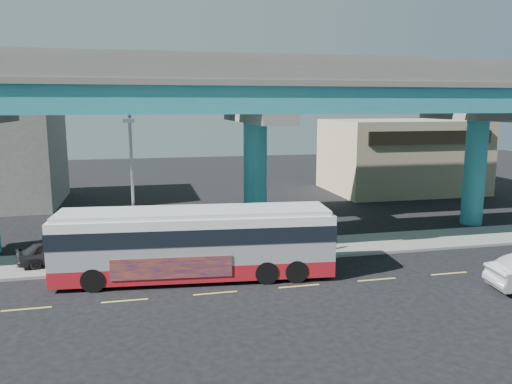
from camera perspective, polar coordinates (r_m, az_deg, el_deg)
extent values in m
plane|color=black|center=(24.37, 4.72, -10.44)|extent=(120.00, 120.00, 0.00)
cube|color=gray|center=(29.36, 1.45, -6.68)|extent=(70.00, 4.00, 0.15)
cube|color=#D8C64C|center=(23.58, -24.75, -12.05)|extent=(2.00, 0.12, 0.01)
cube|color=#D8C64C|center=(23.07, -14.78, -11.93)|extent=(2.00, 0.12, 0.01)
cube|color=#D8C64C|center=(23.25, -4.68, -11.44)|extent=(2.00, 0.12, 0.01)
cube|color=#D8C64C|center=(24.10, 4.94, -10.66)|extent=(2.00, 0.12, 0.01)
cube|color=#D8C64C|center=(25.55, 13.64, -9.70)|extent=(2.00, 0.12, 0.01)
cube|color=#D8C64C|center=(27.51, 21.20, -8.67)|extent=(2.00, 0.12, 0.01)
cylinder|color=teal|center=(31.89, -0.08, 1.34)|extent=(1.50, 1.50, 7.40)
cube|color=gray|center=(31.54, -0.08, 8.54)|extent=(2.00, 12.00, 0.60)
cube|color=gray|center=(34.95, -1.38, 10.15)|extent=(1.80, 5.00, 1.20)
cylinder|color=teal|center=(38.70, 23.71, 2.02)|extent=(1.50, 1.50, 7.40)
cube|color=gray|center=(38.41, 24.13, 7.94)|extent=(2.00, 12.00, 0.60)
cube|color=gray|center=(41.26, 21.27, 9.46)|extent=(1.80, 5.00, 1.20)
cube|color=teal|center=(28.13, 1.53, 10.41)|extent=(52.00, 5.00, 1.40)
cube|color=gray|center=(28.15, 1.54, 12.14)|extent=(52.00, 5.40, 0.30)
cube|color=gray|center=(25.77, 2.97, 13.56)|extent=(52.00, 0.25, 0.80)
cube|color=gray|center=(30.60, 0.35, 13.00)|extent=(52.00, 0.25, 0.80)
cube|color=teal|center=(34.98, -1.39, 12.28)|extent=(52.00, 5.00, 1.40)
cube|color=gray|center=(35.03, -1.39, 13.67)|extent=(52.00, 5.40, 0.30)
cube|color=gray|center=(32.63, -0.49, 14.92)|extent=(52.00, 0.25, 0.80)
cube|color=gray|center=(37.51, -2.19, 14.26)|extent=(52.00, 0.25, 0.80)
cube|color=tan|center=(51.50, 16.24, 4.01)|extent=(14.00, 10.00, 7.00)
cube|color=black|center=(46.96, 19.39, 5.88)|extent=(12.00, 0.25, 1.20)
cube|color=#A3131D|center=(25.10, -6.89, -8.37)|extent=(13.61, 4.12, 0.78)
cube|color=#A6A5AA|center=(24.74, -6.95, -5.67)|extent=(13.61, 4.12, 1.67)
cube|color=black|center=(24.60, -6.98, -4.42)|extent=(13.67, 4.18, 0.78)
cube|color=silver|center=(24.45, -7.01, -3.03)|extent=(13.61, 4.12, 0.45)
cube|color=silver|center=(24.38, -7.03, -2.26)|extent=(13.18, 3.83, 0.22)
cube|color=black|center=(25.57, 8.30, -4.29)|extent=(0.31, 2.59, 1.34)
cube|color=black|center=(25.51, -22.29, -4.97)|extent=(0.31, 2.59, 1.34)
cube|color=#1B114D|center=(23.62, -9.61, -8.58)|extent=(5.56, 0.59, 1.00)
cylinder|color=black|center=(24.34, -18.12, -9.54)|extent=(1.14, 0.44, 1.12)
cylinder|color=black|center=(26.73, -17.11, -7.73)|extent=(1.14, 0.44, 1.12)
cylinder|color=black|center=(24.15, 1.21, -9.19)|extent=(1.14, 0.44, 1.12)
cylinder|color=black|center=(26.56, 0.38, -7.39)|extent=(1.14, 0.44, 1.12)
cylinder|color=black|center=(24.40, 4.63, -9.01)|extent=(1.14, 0.44, 1.12)
cylinder|color=black|center=(26.79, 3.48, -7.25)|extent=(1.14, 0.44, 1.12)
imported|color=#2A2B2F|center=(28.71, -21.96, -6.28)|extent=(3.63, 4.70, 1.32)
cylinder|color=gray|center=(26.12, -13.90, -0.01)|extent=(0.16, 0.16, 7.87)
cylinder|color=gray|center=(24.69, -14.30, 8.11)|extent=(0.12, 2.13, 0.12)
cube|color=gray|center=(23.63, -14.34, 7.91)|extent=(0.50, 0.70, 0.18)
cylinder|color=gray|center=(28.31, 5.36, -5.08)|extent=(0.06, 0.06, 2.00)
cylinder|color=#B20A0A|center=(28.05, 5.41, -3.21)|extent=(0.57, 0.44, 0.69)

